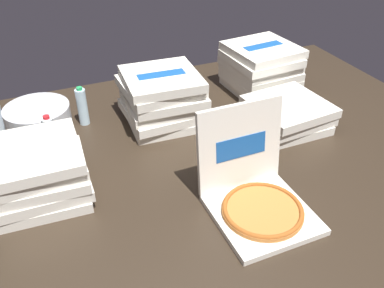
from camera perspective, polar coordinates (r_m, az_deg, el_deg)
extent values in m
cube|color=#2D2319|center=(1.93, -0.39, -5.61)|extent=(3.20, 2.40, 0.02)
cube|color=silver|center=(1.77, 9.56, -9.50)|extent=(0.39, 0.39, 0.03)
cylinder|color=#B77033|center=(1.76, 9.62, -8.97)|extent=(0.34, 0.34, 0.02)
torus|color=#9C501E|center=(1.75, 9.65, -8.76)|extent=(0.33, 0.33, 0.02)
cube|color=silver|center=(1.79, 6.55, -0.26)|extent=(0.39, 0.07, 0.39)
cube|color=#19519E|center=(1.78, 6.74, -0.42)|extent=(0.23, 0.01, 0.10)
cube|color=silver|center=(2.38, 12.42, 3.04)|extent=(0.39, 0.39, 0.05)
cube|color=#19519E|center=(2.37, 12.49, 3.57)|extent=(0.25, 0.07, 0.00)
cube|color=silver|center=(2.36, 12.77, 4.06)|extent=(0.41, 0.41, 0.05)
cube|color=#19519E|center=(2.34, 12.85, 4.60)|extent=(0.26, 0.08, 0.00)
cube|color=silver|center=(2.33, 13.12, 5.02)|extent=(0.42, 0.42, 0.05)
cube|color=silver|center=(1.96, -19.84, -5.95)|extent=(0.41, 0.41, 0.05)
cube|color=#19519E|center=(1.95, -19.98, -5.37)|extent=(0.26, 0.09, 0.00)
cube|color=silver|center=(1.94, -19.88, -4.75)|extent=(0.40, 0.40, 0.05)
cube|color=silver|center=(1.91, -20.17, -3.55)|extent=(0.42, 0.42, 0.05)
cube|color=#19519E|center=(1.90, -20.32, -2.94)|extent=(0.26, 0.09, 0.00)
cube|color=silver|center=(1.89, -20.88, -2.30)|extent=(0.40, 0.40, 0.05)
cube|color=silver|center=(1.86, -21.12, -1.28)|extent=(0.40, 0.40, 0.05)
cube|color=silver|center=(2.37, -3.87, 3.70)|extent=(0.41, 0.41, 0.05)
cube|color=silver|center=(2.34, -4.19, 4.60)|extent=(0.40, 0.40, 0.05)
cube|color=silver|center=(2.32, -4.16, 5.77)|extent=(0.41, 0.41, 0.05)
cube|color=silver|center=(2.29, -3.77, 6.75)|extent=(0.41, 0.41, 0.05)
cube|color=#19519E|center=(2.28, -3.79, 7.32)|extent=(0.26, 0.09, 0.00)
cube|color=silver|center=(2.27, -4.40, 7.86)|extent=(0.40, 0.40, 0.05)
cube|color=silver|center=(2.25, -4.21, 8.90)|extent=(0.42, 0.42, 0.05)
cube|color=#19519E|center=(2.24, -4.24, 9.50)|extent=(0.26, 0.09, 0.00)
cube|color=silver|center=(2.75, 9.36, 7.94)|extent=(0.41, 0.41, 0.05)
cube|color=#19519E|center=(2.74, 9.41, 8.42)|extent=(0.26, 0.08, 0.00)
cube|color=silver|center=(2.73, 9.30, 8.81)|extent=(0.41, 0.41, 0.05)
cube|color=silver|center=(2.71, 9.38, 9.74)|extent=(0.41, 0.41, 0.05)
cube|color=silver|center=(2.69, 9.31, 10.71)|extent=(0.42, 0.42, 0.05)
cube|color=silver|center=(2.66, 9.45, 11.51)|extent=(0.41, 0.41, 0.05)
cube|color=#19519E|center=(2.65, 9.50, 12.03)|extent=(0.26, 0.09, 0.00)
cube|color=silver|center=(2.65, 9.65, 12.60)|extent=(0.43, 0.43, 0.05)
cube|color=#19519E|center=(2.64, 9.71, 13.12)|extent=(0.26, 0.09, 0.00)
cylinder|color=#B7BABF|center=(2.42, -20.26, 3.35)|extent=(0.35, 0.35, 0.13)
cylinder|color=white|center=(2.16, -18.76, 0.92)|extent=(0.06, 0.06, 0.21)
cylinder|color=red|center=(2.10, -19.32, 3.48)|extent=(0.03, 0.03, 0.02)
cylinder|color=silver|center=(2.38, -14.77, 4.93)|extent=(0.06, 0.06, 0.21)
cylinder|color=#239951|center=(2.33, -15.17, 7.33)|extent=(0.03, 0.03, 0.02)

